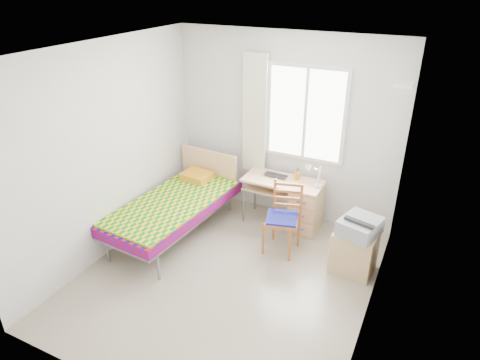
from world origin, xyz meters
name	(u,v)px	position (x,y,z in m)	size (l,w,h in m)	color
floor	(227,276)	(0.00, 0.00, 0.00)	(3.50, 3.50, 0.00)	#BCAD93
ceiling	(223,51)	(0.00, 0.00, 2.60)	(3.50, 3.50, 0.00)	white
wall_back	(284,128)	(0.00, 1.75, 1.30)	(3.20, 3.20, 0.00)	silver
wall_left	(107,152)	(-1.60, 0.00, 1.30)	(3.50, 3.50, 0.00)	silver
wall_right	(381,212)	(1.60, 0.00, 1.30)	(3.50, 3.50, 0.00)	silver
window	(306,114)	(0.30, 1.73, 1.55)	(1.10, 0.04, 1.30)	white
curtain	(255,115)	(-0.42, 1.68, 1.45)	(0.35, 0.05, 1.70)	beige
floating_shelf	(405,84)	(1.49, 1.40, 2.15)	(0.20, 0.32, 0.03)	white
bed	(176,204)	(-1.07, 0.58, 0.42)	(1.11, 2.09, 0.88)	gray
desk	(301,204)	(0.42, 1.41, 0.37)	(1.09, 0.50, 0.68)	tan
chair	(284,214)	(0.38, 0.84, 0.51)	(0.48, 0.48, 0.91)	brown
cabinet	(354,251)	(1.30, 0.79, 0.26)	(0.52, 0.47, 0.53)	tan
printer	(360,226)	(1.33, 0.78, 0.63)	(0.50, 0.55, 0.20)	#969A9E
laptop	(274,177)	(0.00, 1.43, 0.69)	(0.32, 0.21, 0.03)	black
pen_cup	(297,176)	(0.30, 1.54, 0.73)	(0.08, 0.08, 0.10)	orange
task_lamp	(312,173)	(0.57, 1.32, 0.91)	(0.21, 0.31, 0.37)	white
book	(269,182)	(-0.08, 1.43, 0.59)	(0.16, 0.22, 0.02)	gray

